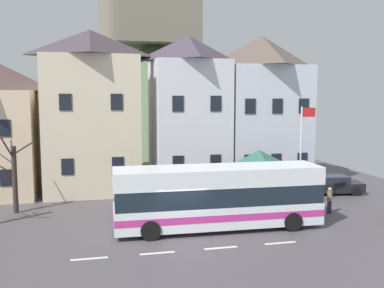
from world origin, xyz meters
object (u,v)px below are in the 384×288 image
transit_bus (218,198)px  bus_shelter (259,160)px  townhouse_01 (92,112)px  flagpole (302,150)px  townhouse_03 (261,110)px  parked_car_00 (331,185)px  pedestrian_01 (330,198)px  pedestrian_00 (283,199)px  parked_car_02 (248,190)px  bare_tree_01 (14,176)px  townhouse_02 (188,112)px  public_bench (267,190)px  hilltop_castle (155,90)px

transit_bus → bus_shelter: bearing=47.2°
townhouse_01 → flagpole: 15.04m
bus_shelter → transit_bus: bearing=-134.4°
townhouse_03 → bus_shelter: size_ratio=3.22×
townhouse_03 → parked_car_00: size_ratio=2.64×
pedestrian_01 → pedestrian_00: bearing=159.6°
parked_car_02 → parked_car_00: bearing=-171.1°
transit_bus → bare_tree_01: size_ratio=2.37×
townhouse_02 → townhouse_03: (6.08, 0.34, 0.09)m
transit_bus → bus_shelter: bus_shelter is taller
townhouse_02 → public_bench: townhouse_02 is taller
parked_car_02 → bus_shelter: bearing=96.0°
parked_car_00 → bare_tree_01: bare_tree_01 is taller
hilltop_castle → parked_car_00: hilltop_castle is taller
parked_car_00 → public_bench: 4.91m
pedestrian_01 → public_bench: bearing=111.2°
parked_car_00 → bare_tree_01: bearing=-170.7°
parked_car_02 → pedestrian_01: pedestrian_01 is taller
flagpole → hilltop_castle: bearing=97.9°
hilltop_castle → flagpole: 32.55m
parked_car_00 → hilltop_castle: bearing=115.4°
townhouse_01 → townhouse_03: 13.34m
pedestrian_00 → public_bench: bearing=80.7°
townhouse_01 → parked_car_00: size_ratio=2.63×
transit_bus → parked_car_02: transit_bus is taller
parked_car_00 → townhouse_03: bearing=132.9°
townhouse_01 → transit_bus: bearing=-58.4°
flagpole → pedestrian_01: bearing=-42.2°
pedestrian_01 → public_bench: pedestrian_01 is taller
townhouse_02 → bus_shelter: townhouse_02 is taller
townhouse_01 → pedestrian_01: bearing=-33.6°
transit_bus → public_bench: bearing=50.7°
townhouse_02 → parked_car_00: bearing=-26.3°
hilltop_castle → public_bench: (3.82, -28.19, -7.26)m
townhouse_03 → parked_car_00: 8.07m
townhouse_01 → townhouse_02: size_ratio=1.01×
townhouse_03 → transit_bus: size_ratio=1.06×
bare_tree_01 → pedestrian_01: bearing=-13.4°
townhouse_01 → parked_car_02: bearing=-23.3°
parked_car_02 → public_bench: bearing=-161.0°
parked_car_00 → public_bench: bearing=-174.3°
townhouse_01 → bare_tree_01: 7.56m
transit_bus → bus_shelter: size_ratio=3.04×
townhouse_02 → bus_shelter: (3.07, -6.87, -2.79)m
hilltop_castle → public_bench: size_ratio=22.55×
parked_car_00 → townhouse_01: bearing=173.6°
townhouse_01 → parked_car_02: townhouse_01 is taller
hilltop_castle → bus_shelter: (2.22, -30.56, -4.73)m
townhouse_03 → pedestrian_01: 11.01m
hilltop_castle → transit_bus: size_ratio=3.32×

